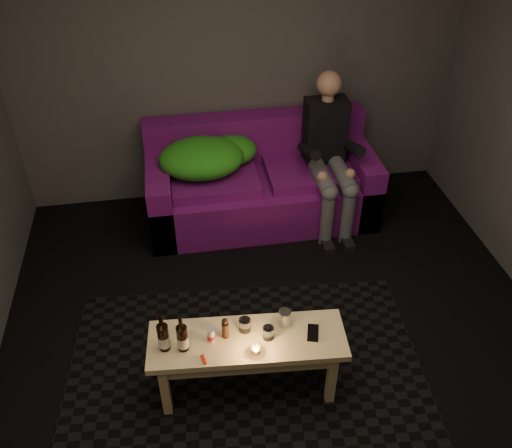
# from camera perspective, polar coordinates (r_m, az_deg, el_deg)

# --- Properties ---
(floor) EXTENTS (4.50, 4.50, 0.00)m
(floor) POSITION_cam_1_polar(r_m,az_deg,el_deg) (3.89, 3.33, -14.72)
(floor) COLOR black
(floor) RESTS_ON ground
(room) EXTENTS (4.50, 4.50, 4.50)m
(room) POSITION_cam_1_polar(r_m,az_deg,el_deg) (3.17, 2.58, 10.82)
(room) COLOR silver
(room) RESTS_ON ground
(rug) EXTENTS (2.57, 1.96, 0.01)m
(rug) POSITION_cam_1_polar(r_m,az_deg,el_deg) (3.80, -0.97, -16.17)
(rug) COLOR black
(rug) RESTS_ON floor
(sofa) EXTENTS (2.03, 0.91, 0.87)m
(sofa) POSITION_cam_1_polar(r_m,az_deg,el_deg) (5.01, 0.44, 4.27)
(sofa) COLOR #690E68
(sofa) RESTS_ON floor
(green_blanket) EXTENTS (0.89, 0.61, 0.30)m
(green_blanket) POSITION_cam_1_polar(r_m,az_deg,el_deg) (4.77, -5.25, 7.09)
(green_blanket) COLOR #26961B
(green_blanket) RESTS_ON sofa
(person) EXTENTS (0.37, 0.84, 1.35)m
(person) POSITION_cam_1_polar(r_m,az_deg,el_deg) (4.79, 7.70, 7.65)
(person) COLOR black
(person) RESTS_ON sofa
(coffee_table) EXTENTS (1.24, 0.48, 0.50)m
(coffee_table) POSITION_cam_1_polar(r_m,az_deg,el_deg) (3.45, -0.91, -12.89)
(coffee_table) COLOR #D7C27E
(coffee_table) RESTS_ON rug
(beer_bottle_a) EXTENTS (0.07, 0.07, 0.28)m
(beer_bottle_a) POSITION_cam_1_polar(r_m,az_deg,el_deg) (3.30, -9.72, -11.58)
(beer_bottle_a) COLOR black
(beer_bottle_a) RESTS_ON coffee_table
(beer_bottle_b) EXTENTS (0.07, 0.07, 0.27)m
(beer_bottle_b) POSITION_cam_1_polar(r_m,az_deg,el_deg) (3.29, -7.76, -11.73)
(beer_bottle_b) COLOR black
(beer_bottle_b) RESTS_ON coffee_table
(salt_shaker) EXTENTS (0.05, 0.05, 0.09)m
(salt_shaker) POSITION_cam_1_polar(r_m,az_deg,el_deg) (3.35, -4.74, -11.60)
(salt_shaker) COLOR silver
(salt_shaker) RESTS_ON coffee_table
(pepper_mill) EXTENTS (0.05, 0.05, 0.12)m
(pepper_mill) POSITION_cam_1_polar(r_m,az_deg,el_deg) (3.35, -3.25, -11.08)
(pepper_mill) COLOR black
(pepper_mill) RESTS_ON coffee_table
(tumbler_back) EXTENTS (0.09, 0.09, 0.09)m
(tumbler_back) POSITION_cam_1_polar(r_m,az_deg,el_deg) (3.40, -1.19, -10.57)
(tumbler_back) COLOR white
(tumbler_back) RESTS_ON coffee_table
(tealight) EXTENTS (0.06, 0.06, 0.05)m
(tealight) POSITION_cam_1_polar(r_m,az_deg,el_deg) (3.30, -0.01, -13.12)
(tealight) COLOR white
(tealight) RESTS_ON coffee_table
(tumbler_front) EXTENTS (0.07, 0.07, 0.09)m
(tumbler_front) POSITION_cam_1_polar(r_m,az_deg,el_deg) (3.36, 1.29, -11.38)
(tumbler_front) COLOR white
(tumbler_front) RESTS_ON coffee_table
(steel_cup) EXTENTS (0.08, 0.08, 0.11)m
(steel_cup) POSITION_cam_1_polar(r_m,az_deg,el_deg) (3.42, 3.03, -9.83)
(steel_cup) COLOR #B0B2B7
(steel_cup) RESTS_ON coffee_table
(smartphone) EXTENTS (0.10, 0.15, 0.01)m
(smartphone) POSITION_cam_1_polar(r_m,az_deg,el_deg) (3.43, 6.01, -11.32)
(smartphone) COLOR black
(smartphone) RESTS_ON coffee_table
(red_lighter) EXTENTS (0.03, 0.07, 0.01)m
(red_lighter) POSITION_cam_1_polar(r_m,az_deg,el_deg) (3.29, -5.55, -14.01)
(red_lighter) COLOR red
(red_lighter) RESTS_ON coffee_table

